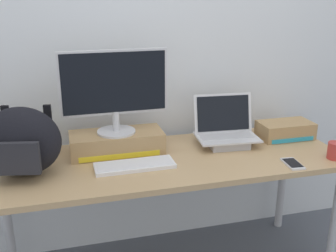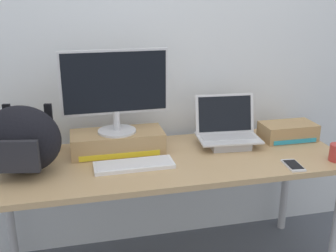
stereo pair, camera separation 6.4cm
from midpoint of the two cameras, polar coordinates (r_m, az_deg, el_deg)
back_wall at (r=2.43m, az=-3.53°, el=12.01°), size 7.00×0.10×2.60m
desk at (r=2.18m, az=-0.85°, el=-6.27°), size 1.89×0.68×0.73m
toner_box_yellow at (r=2.23m, az=-8.10°, el=-2.34°), size 0.51×0.23×0.12m
desktop_monitor at (r=2.14m, az=-8.45°, el=5.20°), size 0.57×0.21×0.45m
open_laptop at (r=2.35m, az=7.47°, el=-1.26°), size 0.37×0.26×0.28m
external_keyboard at (r=2.05m, az=-5.65°, el=-5.57°), size 0.41×0.15×0.02m
messenger_backpack at (r=2.04m, az=-20.91°, el=-2.12°), size 0.41×0.32×0.34m
coffee_mug at (r=2.30m, az=21.98°, el=-3.25°), size 0.12×0.08×0.09m
cell_phone at (r=2.16m, az=16.45°, el=-5.15°), size 0.09×0.15×0.01m
plush_toy at (r=2.33m, az=-17.05°, el=-2.39°), size 0.09×0.09×0.09m
toner_box_cyan at (r=2.52m, az=15.60°, el=-0.56°), size 0.32×0.18×0.10m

